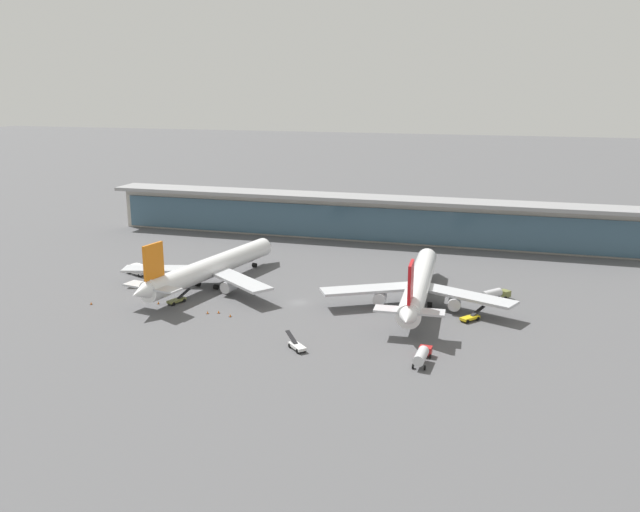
# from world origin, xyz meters

# --- Properties ---
(ground_plane) EXTENTS (1200.00, 1200.00, 0.00)m
(ground_plane) POSITION_xyz_m (0.00, 0.00, 0.00)
(ground_plane) COLOR #515154
(airliner_left_stand) EXTENTS (45.19, 59.47, 15.91)m
(airliner_left_stand) POSITION_xyz_m (-26.54, 6.14, 5.01)
(airliner_left_stand) COLOR white
(airliner_left_stand) RESTS_ON ground
(airliner_centre_stand) EXTENTS (45.88, 59.75, 15.91)m
(airliner_centre_stand) POSITION_xyz_m (27.88, 6.73, 5.01)
(airliner_centre_stand) COLOR white
(airliner_centre_stand) RESTS_ON ground
(service_truck_near_nose_white) EXTENTS (5.83, 5.70, 2.70)m
(service_truck_near_nose_white) POSITION_xyz_m (8.94, -28.33, 0.81)
(service_truck_near_nose_white) COLOR silver
(service_truck_near_nose_white) RESTS_ON ground
(service_truck_under_wing_yellow) EXTENTS (5.28, 6.17, 2.70)m
(service_truck_under_wing_yellow) POSITION_xyz_m (40.87, -1.30, 0.81)
(service_truck_under_wing_yellow) COLOR yellow
(service_truck_under_wing_yellow) RESTS_ON ground
(service_truck_mid_apron_olive) EXTENTS (3.56, 6.86, 2.70)m
(service_truck_mid_apron_olive) POSITION_xyz_m (-28.13, -8.87, 0.81)
(service_truck_mid_apron_olive) COLOR olive
(service_truck_mid_apron_olive) RESTS_ON ground
(service_truck_by_tail_olive) EXTENTS (7.23, 8.05, 2.95)m
(service_truck_by_tail_olive) POSITION_xyz_m (45.30, 15.15, 1.71)
(service_truck_by_tail_olive) COLOR olive
(service_truck_by_tail_olive) RESTS_ON ground
(service_truck_on_taxiway_white) EXTENTS (7.61, 5.01, 3.10)m
(service_truck_on_taxiway_white) POSITION_xyz_m (-50.75, 10.07, 1.69)
(service_truck_on_taxiway_white) COLOR silver
(service_truck_on_taxiway_white) RESTS_ON ground
(service_truck_at_far_stand_red) EXTENTS (2.78, 8.69, 2.95)m
(service_truck_at_far_stand_red) POSITION_xyz_m (33.82, -28.07, 1.71)
(service_truck_at_far_stand_red) COLOR #B21E1E
(service_truck_at_far_stand_red) RESTS_ON ground
(terminal_building) EXTENTS (183.60, 12.80, 15.20)m
(terminal_building) POSITION_xyz_m (0.00, 71.21, 7.87)
(terminal_building) COLOR #B2ADA3
(terminal_building) RESTS_ON ground
(safety_cone_alpha) EXTENTS (0.62, 0.62, 0.70)m
(safety_cone_alpha) POSITION_xyz_m (-32.13, -10.86, 0.32)
(safety_cone_alpha) COLOR orange
(safety_cone_alpha) RESTS_ON ground
(safety_cone_bravo) EXTENTS (0.62, 0.62, 0.70)m
(safety_cone_bravo) POSITION_xyz_m (-11.73, -14.35, 0.32)
(safety_cone_bravo) COLOR orange
(safety_cone_bravo) RESTS_ON ground
(safety_cone_charlie) EXTENTS (0.62, 0.62, 0.70)m
(safety_cone_charlie) POSITION_xyz_m (-17.60, -13.91, 0.32)
(safety_cone_charlie) COLOR orange
(safety_cone_charlie) RESTS_ON ground
(safety_cone_delta) EXTENTS (0.62, 0.62, 0.70)m
(safety_cone_delta) POSITION_xyz_m (-15.32, -12.84, 0.32)
(safety_cone_delta) COLOR orange
(safety_cone_delta) RESTS_ON ground
(safety_cone_echo) EXTENTS (0.62, 0.62, 0.70)m
(safety_cone_echo) POSITION_xyz_m (-47.43, -15.81, 0.32)
(safety_cone_echo) COLOR orange
(safety_cone_echo) RESTS_ON ground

